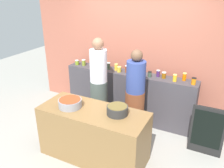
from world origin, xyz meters
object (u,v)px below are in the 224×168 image
(preserve_jar_2, at_px, (94,64))
(preserve_jar_5, at_px, (116,67))
(cook_with_tongs, at_px, (99,89))
(cook_in_cap, at_px, (135,99))
(preserve_jar_7, at_px, (127,69))
(preserve_jar_13, at_px, (175,78))
(preserve_jar_15, at_px, (194,81))
(preserve_jar_1, at_px, (84,62))
(preserve_jar_14, at_px, (184,77))
(cooking_pot_center, at_px, (117,110))
(preserve_jar_11, at_px, (158,73))
(preserve_jar_0, at_px, (77,62))
(preserve_jar_3, at_px, (99,65))
(preserve_jar_8, at_px, (131,71))
(preserve_jar_12, at_px, (164,75))
(preserve_jar_9, at_px, (143,72))
(cooking_pot_left, at_px, (70,103))
(preserve_jar_4, at_px, (108,66))
(preserve_jar_6, at_px, (119,69))
(preserve_jar_10, at_px, (150,74))
(chalkboard_sign, at_px, (207,131))

(preserve_jar_2, distance_m, preserve_jar_5, 0.52)
(cook_with_tongs, bearing_deg, cook_in_cap, 2.18)
(preserve_jar_7, distance_m, preserve_jar_13, 0.96)
(preserve_jar_2, relative_size, preserve_jar_15, 0.93)
(preserve_jar_1, xyz_separation_m, preserve_jar_14, (2.12, 0.08, 0.01))
(cooking_pot_center, bearing_deg, preserve_jar_11, 81.80)
(cooking_pot_center, distance_m, cook_in_cap, 0.79)
(preserve_jar_0, distance_m, preserve_jar_5, 0.92)
(preserve_jar_3, relative_size, preserve_jar_13, 0.81)
(cook_in_cap, bearing_deg, preserve_jar_1, 159.26)
(cook_in_cap, bearing_deg, preserve_jar_8, 119.72)
(preserve_jar_12, xyz_separation_m, preserve_jar_14, (0.36, 0.05, 0.01))
(preserve_jar_8, relative_size, preserve_jar_9, 1.02)
(preserve_jar_7, bearing_deg, preserve_jar_14, 3.69)
(preserve_jar_3, height_order, cook_with_tongs, cook_with_tongs)
(cooking_pot_left, distance_m, cook_with_tongs, 0.88)
(preserve_jar_4, distance_m, preserve_jar_13, 1.38)
(preserve_jar_14, bearing_deg, preserve_jar_6, -174.66)
(preserve_jar_8, height_order, preserve_jar_15, preserve_jar_15)
(preserve_jar_11, xyz_separation_m, cooking_pot_left, (-0.96, -1.50, -0.16))
(preserve_jar_6, xyz_separation_m, cook_with_tongs, (-0.17, -0.53, -0.25))
(cooking_pot_center, bearing_deg, preserve_jar_12, 76.52)
(preserve_jar_8, bearing_deg, cooking_pot_center, -76.58)
(preserve_jar_0, xyz_separation_m, preserve_jar_11, (1.78, 0.10, 0.01))
(preserve_jar_10, bearing_deg, preserve_jar_9, 170.45)
(preserve_jar_4, xyz_separation_m, chalkboard_sign, (2.07, -0.52, -0.65))
(preserve_jar_4, distance_m, preserve_jar_11, 1.04)
(preserve_jar_9, height_order, cooking_pot_center, preserve_jar_9)
(preserve_jar_6, bearing_deg, preserve_jar_4, 168.83)
(preserve_jar_0, distance_m, preserve_jar_10, 1.65)
(preserve_jar_3, bearing_deg, preserve_jar_7, -2.51)
(preserve_jar_3, xyz_separation_m, cook_in_cap, (1.06, -0.58, -0.32))
(preserve_jar_10, bearing_deg, preserve_jar_6, -179.49)
(preserve_jar_5, xyz_separation_m, preserve_jar_9, (0.58, -0.04, -0.01))
(preserve_jar_13, relative_size, chalkboard_sign, 0.15)
(preserve_jar_2, relative_size, chalkboard_sign, 0.14)
(preserve_jar_4, height_order, cooking_pot_center, preserve_jar_4)
(preserve_jar_4, height_order, preserve_jar_15, preserve_jar_4)
(cooking_pot_left, relative_size, cook_with_tongs, 0.20)
(preserve_jar_0, relative_size, preserve_jar_8, 0.91)
(cooking_pot_left, bearing_deg, preserve_jar_3, 102.07)
(cook_in_cap, bearing_deg, preserve_jar_10, 80.35)
(preserve_jar_4, xyz_separation_m, preserve_jar_5, (0.17, 0.02, -0.00))
(preserve_jar_7, relative_size, preserve_jar_13, 1.11)
(cook_with_tongs, height_order, cook_in_cap, cook_with_tongs)
(cooking_pot_center, bearing_deg, preserve_jar_10, 87.04)
(cook_with_tongs, bearing_deg, preserve_jar_14, 24.45)
(preserve_jar_5, distance_m, cook_in_cap, 0.93)
(preserve_jar_1, distance_m, preserve_jar_11, 1.63)
(preserve_jar_6, relative_size, cooking_pot_left, 0.30)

